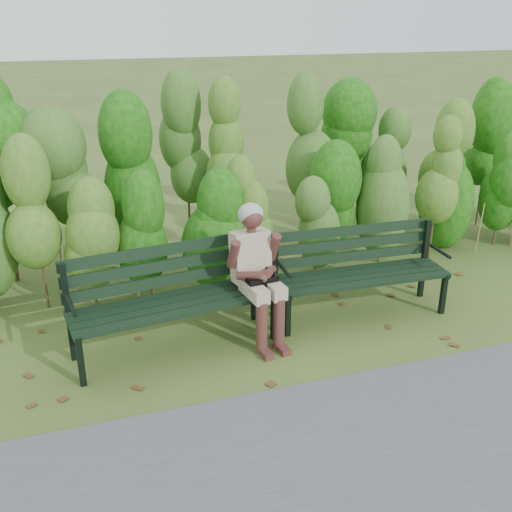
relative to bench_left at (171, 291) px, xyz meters
name	(u,v)px	position (x,y,z in m)	size (l,w,h in m)	color
ground	(267,335)	(0.95, -0.13, -0.59)	(80.00, 80.00, 0.00)	#424F23
footpath	(368,481)	(0.95, -2.33, -0.59)	(60.00, 2.50, 0.01)	#474749
hedge_band	(218,174)	(0.95, 1.73, 0.67)	(11.04, 1.67, 2.42)	#47381E
leaf_litter	(269,349)	(0.87, -0.40, -0.59)	(5.83, 2.20, 0.01)	brown
bench_left	(171,291)	(0.00, 0.00, 0.00)	(2.07, 0.89, 1.00)	black
bench_right	(357,265)	(2.06, 0.08, -0.03)	(1.91, 0.69, 0.94)	black
seated_woman	(257,265)	(0.85, -0.10, 0.20)	(0.55, 0.81, 1.39)	#B6A68E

